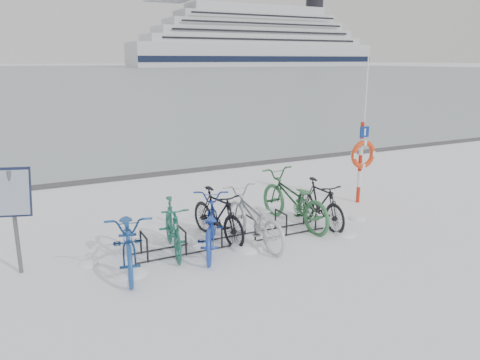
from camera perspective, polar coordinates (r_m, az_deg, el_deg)
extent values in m
plane|color=white|center=(9.33, -0.75, -7.46)|extent=(900.00, 900.00, 0.00)
cube|color=#929DA5|center=(162.88, -25.81, 11.84)|extent=(400.00, 298.00, 0.02)
cube|color=#3F3F42|center=(14.61, -10.88, 0.61)|extent=(400.00, 0.25, 0.10)
cylinder|color=black|center=(8.48, -11.22, -8.46)|extent=(0.04, 0.04, 0.44)
cylinder|color=black|center=(8.88, -12.00, -7.44)|extent=(0.04, 0.04, 0.44)
cylinder|color=black|center=(8.60, -11.69, -6.59)|extent=(0.04, 0.44, 0.04)
cylinder|color=black|center=(8.67, -6.60, -7.74)|extent=(0.04, 0.04, 0.44)
cylinder|color=black|center=(9.06, -7.57, -6.78)|extent=(0.04, 0.04, 0.44)
cylinder|color=black|center=(8.79, -7.14, -5.91)|extent=(0.04, 0.44, 0.04)
cylinder|color=black|center=(8.92, -2.23, -7.00)|extent=(0.04, 0.04, 0.44)
cylinder|color=black|center=(9.30, -3.35, -6.11)|extent=(0.04, 0.04, 0.44)
cylinder|color=black|center=(9.03, -2.82, -5.24)|extent=(0.04, 0.44, 0.04)
cylinder|color=black|center=(9.22, 1.87, -6.27)|extent=(0.04, 0.04, 0.44)
cylinder|color=black|center=(9.59, 0.62, -5.44)|extent=(0.04, 0.04, 0.44)
cylinder|color=black|center=(9.33, 1.24, -4.58)|extent=(0.04, 0.44, 0.04)
cylinder|color=black|center=(9.57, 5.69, -5.56)|extent=(0.04, 0.04, 0.44)
cylinder|color=black|center=(9.92, 4.34, -4.79)|extent=(0.04, 0.04, 0.44)
cylinder|color=black|center=(9.67, 5.03, -3.94)|extent=(0.04, 0.44, 0.04)
cylinder|color=black|center=(9.95, 9.22, -4.88)|extent=(0.04, 0.04, 0.44)
cylinder|color=black|center=(10.29, 7.79, -4.17)|extent=(0.04, 0.04, 0.44)
cylinder|color=black|center=(10.05, 8.54, -3.33)|extent=(0.04, 0.44, 0.04)
cylinder|color=black|center=(9.14, -0.14, -7.80)|extent=(4.00, 0.03, 0.03)
cylinder|color=black|center=(9.51, -1.33, -6.90)|extent=(4.00, 0.03, 0.03)
cylinder|color=#595B5E|center=(8.55, -25.72, -4.76)|extent=(0.07, 0.07, 1.76)
cube|color=black|center=(8.37, -26.11, -1.33)|extent=(0.65, 0.40, 0.80)
cube|color=#8C99AD|center=(8.33, -26.11, -1.40)|extent=(0.57, 0.32, 0.71)
cylinder|color=red|center=(12.11, 14.19, -1.71)|extent=(0.09, 0.09, 0.40)
cylinder|color=silver|center=(12.01, 14.31, 0.15)|extent=(0.09, 0.09, 0.40)
cylinder|color=red|center=(11.92, 14.43, 2.03)|extent=(0.09, 0.09, 0.40)
cylinder|color=silver|center=(11.84, 14.56, 3.94)|extent=(0.09, 0.09, 0.40)
cylinder|color=red|center=(11.78, 14.68, 5.88)|extent=(0.09, 0.09, 0.40)
torus|color=red|center=(11.81, 14.79, 3.03)|extent=(0.71, 0.12, 0.71)
cube|color=navy|center=(11.72, 14.93, 5.69)|extent=(0.26, 0.03, 0.26)
cylinder|color=silver|center=(11.87, 14.86, 6.02)|extent=(0.03, 0.03, 3.68)
cube|color=silver|center=(255.33, 1.98, 14.95)|extent=(133.02, 24.70, 11.40)
cube|color=black|center=(244.50, 3.41, 14.51)|extent=(133.02, 0.30, 2.85)
cube|color=black|center=(266.29, 0.66, 14.53)|extent=(133.02, 0.30, 2.85)
cube|color=silver|center=(255.51, 1.99, 16.65)|extent=(118.76, 22.80, 3.80)
cube|color=silver|center=(255.92, 2.01, 18.35)|extent=(95.96, 19.95, 3.80)
cube|color=silver|center=(256.55, 2.03, 20.05)|extent=(73.16, 17.10, 3.80)
cube|color=black|center=(245.57, 3.36, 17.61)|extent=(104.51, 0.20, 11.40)
imported|color=#1B4990|center=(8.24, -13.40, -6.74)|extent=(1.15, 2.23, 1.12)
imported|color=#1C5E4B|center=(8.77, -8.22, -5.52)|extent=(0.75, 1.75, 1.02)
imported|color=#1E3DA6|center=(8.79, -3.67, -5.29)|extent=(1.48, 2.08, 1.04)
imported|color=black|center=(9.28, -2.75, -4.10)|extent=(0.81, 1.83, 1.06)
imported|color=#BABEC2|center=(9.08, 1.69, -4.42)|extent=(0.84, 2.12, 1.09)
imported|color=#2E683C|center=(10.14, 6.52, -2.18)|extent=(0.99, 2.33, 1.19)
imported|color=black|center=(10.21, 9.73, -2.64)|extent=(0.49, 1.72, 1.03)
ellipsoid|color=white|center=(9.31, -5.59, -7.58)|extent=(0.40, 0.40, 0.14)
ellipsoid|color=white|center=(10.91, 14.06, -4.61)|extent=(0.38, 0.38, 0.13)
ellipsoid|color=white|center=(9.01, 0.90, -8.28)|extent=(0.66, 0.66, 0.23)
ellipsoid|color=white|center=(8.21, -13.24, -11.05)|extent=(0.58, 0.58, 0.20)
ellipsoid|color=white|center=(10.19, 0.15, -5.52)|extent=(0.39, 0.39, 0.14)
ellipsoid|color=white|center=(10.23, 2.91, -5.47)|extent=(0.42, 0.42, 0.15)
ellipsoid|color=white|center=(8.75, -18.01, -9.75)|extent=(0.37, 0.37, 0.13)
ellipsoid|color=white|center=(9.92, 12.72, -6.48)|extent=(0.46, 0.46, 0.16)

